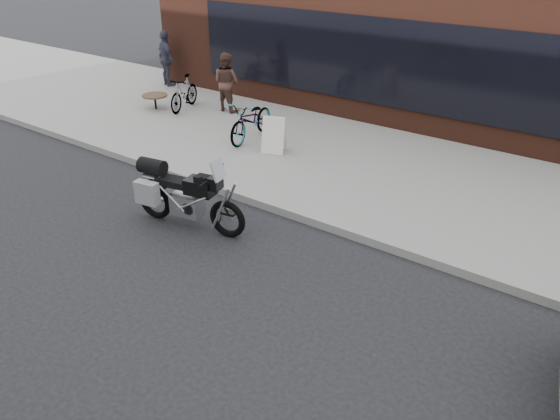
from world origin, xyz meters
TOP-DOWN VIEW (x-y plane):
  - ground at (0.00, 0.00)m, footprint 120.00×120.00m
  - near_sidewalk at (0.00, 7.00)m, footprint 44.00×6.00m
  - storefront at (-2.00, 13.98)m, footprint 14.00×10.07m
  - motorcycle at (-2.08, 2.75)m, footprint 2.11×0.90m
  - bicycle_front at (-3.51, 6.44)m, footprint 0.84×1.80m
  - bicycle_rear at (-6.39, 7.17)m, footprint 0.82×1.52m
  - sandwich_sign at (-2.63, 6.12)m, footprint 0.62×0.59m
  - cafe_table at (-7.05, 6.73)m, footprint 0.67×0.67m
  - cafe_patron_left at (-5.39, 7.76)m, footprint 0.75×0.59m
  - cafe_patron_right at (-8.50, 8.60)m, footprint 1.04×0.74m

SIDE VIEW (x-z plane):
  - ground at x=0.00m, z-range 0.00..0.00m
  - near_sidewalk at x=0.00m, z-range 0.00..0.15m
  - cafe_table at x=-7.05m, z-range 0.31..0.70m
  - sandwich_sign at x=-2.63m, z-range 0.15..0.93m
  - motorcycle at x=-2.08m, z-range -0.09..1.25m
  - bicycle_rear at x=-6.39m, z-range 0.15..1.03m
  - bicycle_front at x=-3.51m, z-range 0.15..1.06m
  - cafe_patron_left at x=-5.39m, z-range 0.15..1.68m
  - cafe_patron_right at x=-8.50m, z-range 0.15..1.79m
  - storefront at x=-2.00m, z-range 0.00..4.50m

